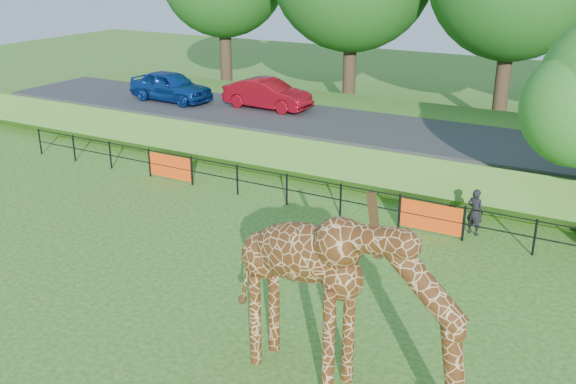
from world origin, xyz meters
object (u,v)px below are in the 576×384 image
object	(u,v)px
giraffe	(347,307)
visitor	(475,212)
car_red	(268,94)
car_blue	(171,86)

from	to	relation	value
giraffe	visitor	bearing A→B (deg)	96.65
giraffe	car_red	bearing A→B (deg)	134.15
visitor	giraffe	bearing A→B (deg)	104.99
giraffe	car_red	xyz separation A→B (m)	(-10.62, 14.87, 0.20)
car_red	visitor	world-z (taller)	car_red
visitor	car_blue	bearing A→B (deg)	-1.36
car_red	visitor	xyz separation A→B (m)	(10.92, -6.08, -1.37)
giraffe	car_red	size ratio (longest dim) A/B	1.30
car_blue	visitor	world-z (taller)	car_blue
car_red	giraffe	bearing A→B (deg)	-141.87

